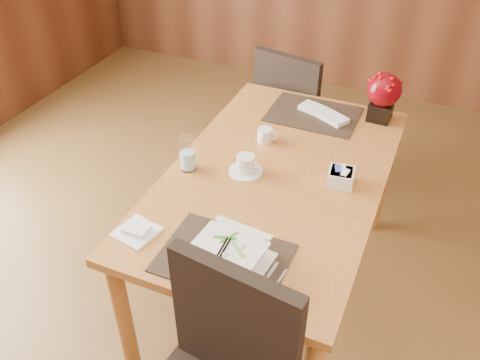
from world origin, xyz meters
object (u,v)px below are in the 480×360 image
at_px(soup_setting, 229,257).
at_px(berry_decor, 384,94).
at_px(far_chair, 294,112).
at_px(water_glass, 187,153).
at_px(sugar_caddy, 341,177).
at_px(creamer_jug, 265,135).
at_px(bread_plate, 137,232).
at_px(dining_table, 276,191).
at_px(coffee_cup, 246,165).

xyz_separation_m(soup_setting, berry_decor, (0.28, 1.22, 0.09)).
bearing_deg(far_chair, soup_setting, 110.92).
bearing_deg(water_glass, sugar_caddy, 14.20).
height_order(creamer_jug, far_chair, far_chair).
bearing_deg(soup_setting, bread_plate, -176.94).
height_order(dining_table, water_glass, water_glass).
distance_m(water_glass, berry_decor, 1.03).
xyz_separation_m(dining_table, far_chair, (-0.21, 0.92, -0.13)).
bearing_deg(far_chair, water_glass, 93.08).
distance_m(dining_table, water_glass, 0.43).
relative_size(coffee_cup, bread_plate, 1.03).
xyz_separation_m(bread_plate, far_chair, (0.14, 1.48, -0.23)).
bearing_deg(creamer_jug, far_chair, 88.39).
bearing_deg(soup_setting, water_glass, 137.25).
bearing_deg(sugar_caddy, coffee_cup, -167.55).
distance_m(coffee_cup, bread_plate, 0.56).
bearing_deg(creamer_jug, berry_decor, 34.70).
bearing_deg(coffee_cup, berry_decor, 56.88).
bearing_deg(berry_decor, coffee_cup, -123.12).
bearing_deg(bread_plate, creamer_jug, 74.64).
relative_size(creamer_jug, berry_decor, 0.37).
height_order(sugar_caddy, far_chair, far_chair).
relative_size(coffee_cup, berry_decor, 0.60).
relative_size(soup_setting, sugar_caddy, 2.67).
height_order(sugar_caddy, bread_plate, sugar_caddy).
bearing_deg(creamer_jug, dining_table, -65.13).
distance_m(sugar_caddy, bread_plate, 0.87).
distance_m(berry_decor, bread_plate, 1.38).
bearing_deg(soup_setting, dining_table, 99.44).
bearing_deg(sugar_caddy, berry_decor, 85.36).
relative_size(soup_setting, coffee_cup, 1.90).
relative_size(sugar_caddy, bread_plate, 0.73).
height_order(berry_decor, far_chair, berry_decor).
bearing_deg(berry_decor, far_chair, 151.92).
relative_size(dining_table, coffee_cup, 10.08).
xyz_separation_m(soup_setting, sugar_caddy, (0.24, 0.62, -0.02)).
xyz_separation_m(soup_setting, coffee_cup, (-0.16, 0.54, -0.02)).
xyz_separation_m(dining_table, water_glass, (-0.37, -0.12, 0.18)).
bearing_deg(berry_decor, soup_setting, -103.14).
relative_size(water_glass, berry_decor, 0.66).
height_order(soup_setting, creamer_jug, soup_setting).
relative_size(creamer_jug, sugar_caddy, 0.86).
bearing_deg(water_glass, bread_plate, -88.15).
bearing_deg(soup_setting, creamer_jug, 108.41).
bearing_deg(coffee_cup, water_glass, -162.98).
bearing_deg(sugar_caddy, soup_setting, -110.74).
relative_size(dining_table, creamer_jug, 16.51).
distance_m(coffee_cup, sugar_caddy, 0.41).
xyz_separation_m(berry_decor, bread_plate, (-0.67, -1.20, -0.14)).
bearing_deg(dining_table, creamer_jug, 122.45).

